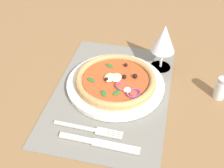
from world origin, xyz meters
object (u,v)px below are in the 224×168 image
(plate, at_px, (116,84))
(knife, at_px, (100,143))
(pepper_shaker, at_px, (221,88))
(wine_glass, at_px, (164,40))
(fork, at_px, (92,130))
(pizza, at_px, (116,80))

(plate, bearing_deg, knife, 2.16)
(knife, bearing_deg, plate, 93.59)
(pepper_shaker, bearing_deg, wine_glass, -120.26)
(wine_glass, xyz_separation_m, pepper_shaker, (0.10, 0.17, -0.07))
(wine_glass, distance_m, pepper_shaker, 0.21)
(wine_glass, height_order, pepper_shaker, wine_glass)
(knife, distance_m, wine_glass, 0.37)
(knife, height_order, wine_glass, wine_glass)
(plate, relative_size, fork, 1.57)
(plate, height_order, pepper_shaker, pepper_shaker)
(pizza, relative_size, knife, 1.16)
(pizza, bearing_deg, plate, -142.46)
(wine_glass, bearing_deg, knife, -18.13)
(wine_glass, relative_size, pepper_shaker, 2.22)
(wine_glass, bearing_deg, fork, -25.03)
(fork, bearing_deg, pepper_shaker, 34.09)
(plate, height_order, wine_glass, wine_glass)
(plate, xyz_separation_m, fork, (0.18, -0.02, -0.00))
(pizza, xyz_separation_m, wine_glass, (-0.13, 0.12, 0.07))
(plate, relative_size, wine_glass, 1.90)
(pizza, xyz_separation_m, knife, (0.21, 0.01, -0.02))
(fork, bearing_deg, pizza, 84.30)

